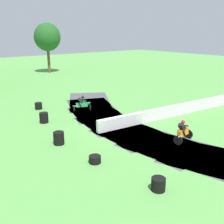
{
  "coord_description": "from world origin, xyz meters",
  "views": [
    {
      "loc": [
        -12.06,
        -14.42,
        6.84
      ],
      "look_at": [
        0.21,
        1.2,
        0.9
      ],
      "focal_mm": 43.96,
      "sensor_mm": 36.0,
      "label": 1
    }
  ],
  "objects": [
    {
      "name": "tire_stack_near",
      "position": [
        -2.57,
        8.38,
        0.3
      ],
      "size": [
        0.64,
        0.64,
        0.6
      ],
      "color": "black",
      "rests_on": "ground"
    },
    {
      "name": "motorcycle_chase_orange",
      "position": [
        1.64,
        -4.35,
        0.66
      ],
      "size": [
        1.68,
        0.95,
        1.43
      ],
      "color": "black",
      "rests_on": "ground"
    },
    {
      "name": "tire_stack_far",
      "position": [
        -4.54,
        -3.36,
        0.2
      ],
      "size": [
        0.65,
        0.65,
        0.4
      ],
      "color": "black",
      "rests_on": "ground"
    },
    {
      "name": "tree_behind_barrier",
      "position": [
        8.17,
        28.38,
        5.74
      ],
      "size": [
        4.28,
        4.28,
        8.03
      ],
      "color": "brown",
      "rests_on": "ground"
    },
    {
      "name": "ground_plane",
      "position": [
        0.0,
        0.0,
        0.0
      ],
      "size": [
        120.0,
        120.0,
        0.0
      ],
      "primitive_type": "plane",
      "color": "#569947"
    },
    {
      "name": "motorcycle_lead_green",
      "position": [
        0.23,
        5.39,
        0.64
      ],
      "size": [
        1.74,
        1.25,
        1.43
      ],
      "color": "black",
      "rests_on": "ground"
    },
    {
      "name": "tire_stack_mid_b",
      "position": [
        -4.87,
        0.1,
        0.4
      ],
      "size": [
        0.67,
        0.67,
        0.8
      ],
      "color": "black",
      "rests_on": "ground"
    },
    {
      "name": "tire_stack_mid_a",
      "position": [
        -3.81,
        4.56,
        0.4
      ],
      "size": [
        0.67,
        0.67,
        0.8
      ],
      "color": "black",
      "rests_on": "ground"
    },
    {
      "name": "track_asphalt",
      "position": [
        0.89,
        -0.08,
        0.0
      ],
      "size": [
        8.63,
        24.87,
        0.01
      ],
      "color": "#47474C",
      "rests_on": "ground"
    },
    {
      "name": "tire_stack_extra_a",
      "position": [
        -3.84,
        -7.27,
        0.3
      ],
      "size": [
        0.64,
        0.64,
        0.6
      ],
      "color": "black",
      "rests_on": "ground"
    },
    {
      "name": "safety_barrier",
      "position": [
        5.17,
        -0.44,
        0.45
      ],
      "size": [
        14.14,
        1.51,
        0.9
      ],
      "primitive_type": "cube",
      "rotation": [
        0.0,
        0.0,
        4.63
      ],
      "color": "white",
      "rests_on": "ground"
    }
  ]
}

